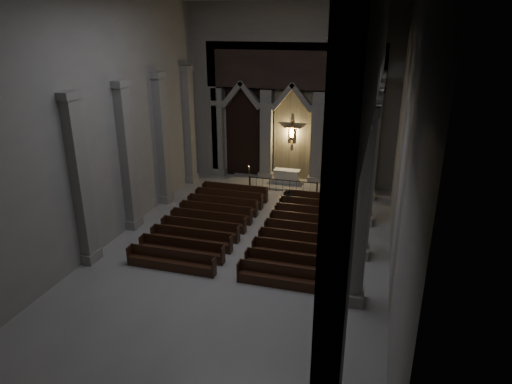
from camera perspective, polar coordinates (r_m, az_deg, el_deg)
room at (r=20.11m, az=-2.05°, el=11.51°), size 24.00×24.10×12.00m
sanctuary_wall at (r=31.32m, az=4.62°, el=12.92°), size 14.00×0.77×12.00m
right_arcade at (r=20.45m, az=14.31°, el=11.69°), size 1.00×24.00×12.00m
left_pilasters at (r=26.73m, az=-13.55°, el=5.15°), size 0.60×13.00×8.03m
sanctuary_step at (r=31.97m, az=3.95°, el=1.01°), size 8.50×2.60×0.15m
altar at (r=31.94m, az=3.88°, el=2.01°), size 1.80×0.72×0.92m
altar_rail at (r=30.39m, az=3.37°, el=1.03°), size 4.67×0.09×0.92m
candle_stand_left at (r=31.57m, az=-0.86°, el=1.43°), size 0.25×0.25×1.47m
candle_stand_right at (r=29.78m, az=9.44°, el=-0.14°), size 0.23×0.23×1.35m
pews at (r=24.54m, az=-0.08°, el=-4.63°), size 9.71×9.72×0.96m
worshipper at (r=27.49m, az=4.03°, el=-1.04°), size 0.54×0.42×1.31m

